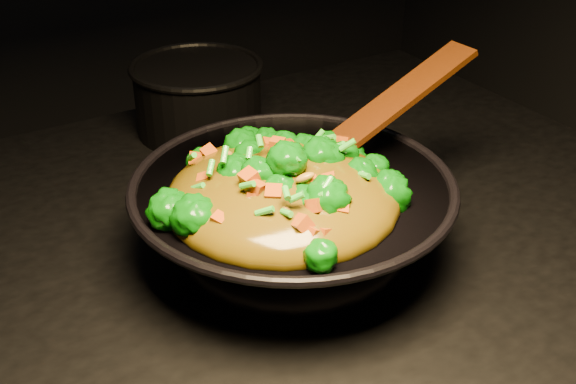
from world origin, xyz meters
TOP-DOWN VIEW (x-y plane):
  - wok at (0.04, -0.05)m, footprint 0.43×0.43m
  - stir_fry at (0.01, -0.07)m, footprint 0.30×0.30m
  - spatula at (0.17, -0.03)m, footprint 0.27×0.06m
  - back_pot at (0.10, 0.32)m, footprint 0.25×0.25m

SIDE VIEW (x-z plane):
  - wok at x=0.04m, z-range 0.90..1.00m
  - back_pot at x=0.10m, z-range 0.90..1.01m
  - stir_fry at x=0.01m, z-range 1.00..1.08m
  - spatula at x=0.17m, z-range 0.99..1.10m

